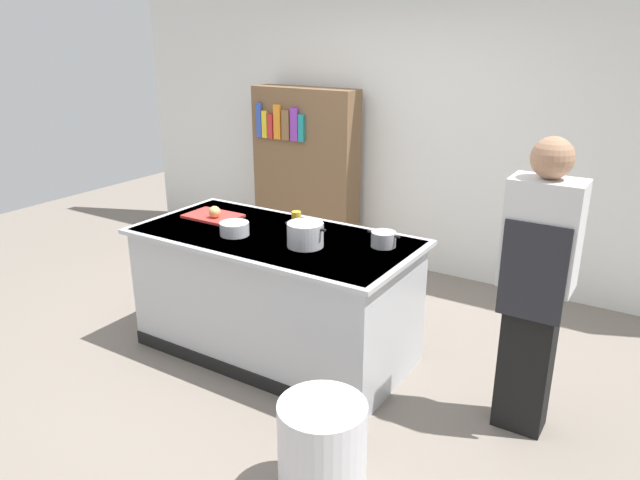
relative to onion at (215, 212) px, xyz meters
The scene contains 12 objects.
ground_plane 1.12m from the onion, ahead, with size 10.00×10.00×0.00m, color slate.
back_wall 2.20m from the onion, 74.75° to the left, with size 6.40×0.12×3.00m, color white.
counter_island 0.75m from the onion, ahead, with size 1.98×0.98×0.90m.
cutting_board 0.09m from the onion, 143.16° to the left, with size 0.40×0.28×0.02m, color red.
onion is the anchor object (origin of this frame).
stock_pot 0.88m from the onion, ahead, with size 0.30×0.24×0.16m.
sauce_pan 1.31m from the onion, ahead, with size 0.23×0.16×0.10m.
mixing_bowl 0.38m from the onion, 28.03° to the right, with size 0.20×0.20×0.09m, color #B7BABF.
juice_cup 0.61m from the onion, 21.57° to the left, with size 0.07×0.07×0.10m, color yellow.
trash_bin 2.06m from the onion, 34.01° to the right, with size 0.44×0.44×0.54m, color silver.
person_chef 2.29m from the onion, ahead, with size 0.38×0.25×1.72m.
bookshelf 1.80m from the onion, 101.72° to the left, with size 1.10×0.31×1.70m.
Camera 1 is at (2.33, -3.10, 2.23)m, focal length 33.60 mm.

